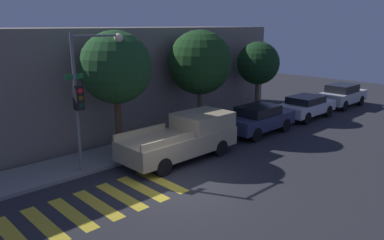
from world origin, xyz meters
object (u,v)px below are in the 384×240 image
(tree_near_corner, at_px, (116,68))
(sedan_middle, at_px, (306,106))
(pickup_truck, at_px, (185,137))
(sedan_near_corner, at_px, (259,119))
(traffic_light_pole, at_px, (88,84))
(sedan_far_end, at_px, (342,95))
(tree_far_end, at_px, (258,63))
(tree_midblock, at_px, (200,63))

(tree_near_corner, bearing_deg, sedan_middle, -10.65)
(pickup_truck, height_order, sedan_middle, pickup_truck)
(sedan_near_corner, height_order, tree_near_corner, tree_near_corner)
(sedan_near_corner, bearing_deg, traffic_light_pole, 171.98)
(sedan_far_end, bearing_deg, tree_far_end, 161.94)
(sedan_middle, bearing_deg, tree_far_end, 131.86)
(sedan_far_end, relative_size, tree_near_corner, 0.78)
(sedan_middle, bearing_deg, tree_midblock, 162.12)
(traffic_light_pole, distance_m, sedan_far_end, 18.98)
(sedan_middle, distance_m, sedan_far_end, 4.89)
(traffic_light_pole, relative_size, sedan_near_corner, 1.28)
(traffic_light_pole, bearing_deg, sedan_far_end, -3.88)
(sedan_near_corner, height_order, sedan_middle, sedan_near_corner)
(pickup_truck, bearing_deg, tree_midblock, 35.48)
(sedan_far_end, relative_size, tree_far_end, 0.91)
(sedan_near_corner, distance_m, tree_far_end, 4.41)
(sedan_far_end, bearing_deg, tree_near_corner, 172.39)
(traffic_light_pole, distance_m, pickup_truck, 4.68)
(sedan_near_corner, xyz_separation_m, tree_near_corner, (-7.15, 2.25, 3.05))
(tree_midblock, height_order, tree_far_end, tree_midblock)
(tree_near_corner, bearing_deg, sedan_near_corner, -17.49)
(tree_near_corner, bearing_deg, pickup_truck, -50.89)
(sedan_near_corner, bearing_deg, sedan_middle, -0.00)
(pickup_truck, relative_size, sedan_middle, 1.25)
(tree_near_corner, bearing_deg, traffic_light_pole, -152.22)
(pickup_truck, distance_m, sedan_far_end, 15.04)
(pickup_truck, relative_size, tree_far_end, 1.13)
(tree_midblock, distance_m, tree_far_end, 4.98)
(pickup_truck, xyz_separation_m, tree_midblock, (3.16, 2.25, 2.80))
(tree_near_corner, height_order, tree_far_end, tree_near_corner)
(tree_near_corner, bearing_deg, tree_far_end, -0.00)
(tree_midblock, bearing_deg, sedan_far_end, -10.74)
(sedan_near_corner, height_order, tree_far_end, tree_far_end)
(traffic_light_pole, distance_m, sedan_near_corner, 9.50)
(sedan_far_end, height_order, tree_near_corner, tree_near_corner)
(traffic_light_pole, xyz_separation_m, sedan_far_end, (18.74, -1.27, -2.67))
(traffic_light_pole, xyz_separation_m, tree_midblock, (6.86, 0.98, 0.23))
(pickup_truck, height_order, sedan_near_corner, pickup_truck)
(tree_midblock, bearing_deg, tree_near_corner, 180.00)
(traffic_light_pole, xyz_separation_m, tree_near_corner, (1.87, 0.98, 0.36))
(sedan_middle, bearing_deg, sedan_far_end, 0.00)
(sedan_far_end, distance_m, tree_midblock, 12.44)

